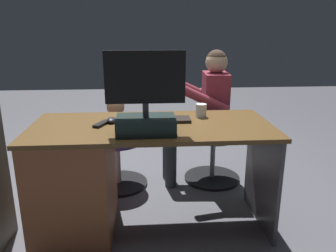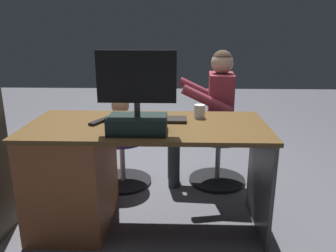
% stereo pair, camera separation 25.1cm
% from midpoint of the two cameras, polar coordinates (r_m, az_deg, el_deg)
% --- Properties ---
extents(ground_plane, '(10.00, 10.00, 0.00)m').
position_cam_midpoint_polar(ground_plane, '(2.81, -5.38, -12.16)').
color(ground_plane, '#56575F').
extents(desk, '(1.56, 0.71, 0.73)m').
position_cam_midpoint_polar(desk, '(2.35, -16.01, -8.00)').
color(desk, brown).
rests_on(desk, ground_plane).
extents(monitor, '(0.46, 0.23, 0.48)m').
position_cam_midpoint_polar(monitor, '(1.98, -7.45, 2.66)').
color(monitor, black).
rests_on(monitor, desk).
extents(keyboard, '(0.42, 0.14, 0.02)m').
position_cam_midpoint_polar(keyboard, '(2.25, -4.73, 1.01)').
color(keyboard, black).
rests_on(keyboard, desk).
extents(computer_mouse, '(0.06, 0.10, 0.04)m').
position_cam_midpoint_polar(computer_mouse, '(2.27, -12.74, 0.95)').
color(computer_mouse, '#27242B').
rests_on(computer_mouse, desk).
extents(cup, '(0.08, 0.08, 0.09)m').
position_cam_midpoint_polar(cup, '(2.35, 2.62, 2.63)').
color(cup, white).
rests_on(cup, desk).
extents(tv_remote, '(0.10, 0.15, 0.02)m').
position_cam_midpoint_polar(tv_remote, '(2.22, -14.39, 0.31)').
color(tv_remote, black).
rests_on(tv_remote, desk).
extents(office_chair_teddy, '(0.50, 0.50, 0.45)m').
position_cam_midpoint_polar(office_chair_teddy, '(2.95, -10.95, -5.04)').
color(office_chair_teddy, black).
rests_on(office_chair_teddy, ground_plane).
extents(teddy_bear, '(0.24, 0.24, 0.34)m').
position_cam_midpoint_polar(teddy_bear, '(2.86, -11.28, 1.23)').
color(teddy_bear, tan).
rests_on(teddy_bear, office_chair_teddy).
extents(visitor_chair, '(0.50, 0.50, 0.45)m').
position_cam_midpoint_polar(visitor_chair, '(3.02, 5.28, -4.40)').
color(visitor_chair, black).
rests_on(visitor_chair, ground_plane).
extents(person, '(0.56, 0.50, 1.16)m').
position_cam_midpoint_polar(person, '(2.88, 3.75, 3.16)').
color(person, maroon).
rests_on(person, ground_plane).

